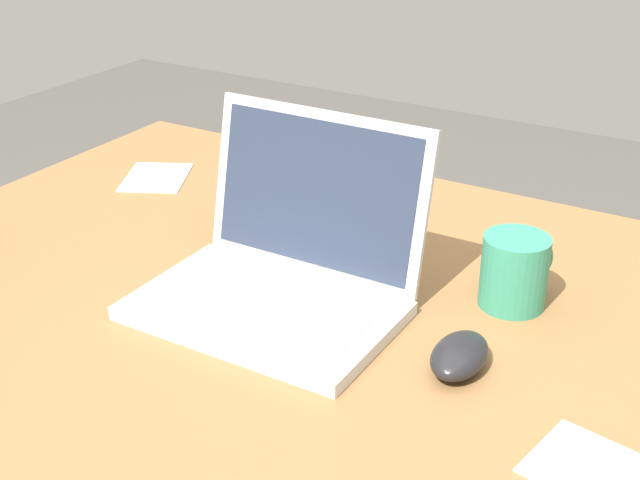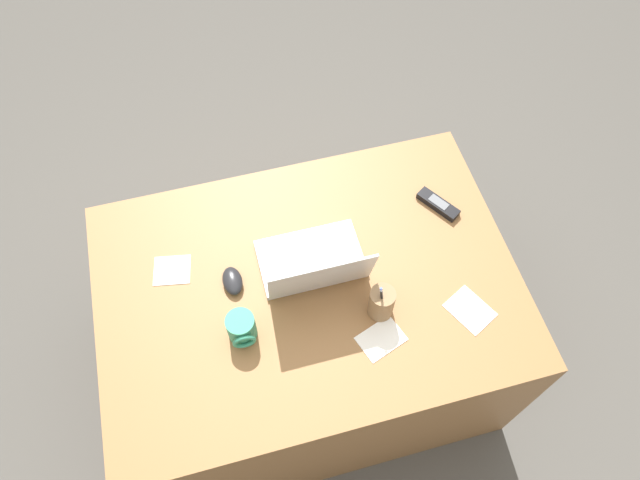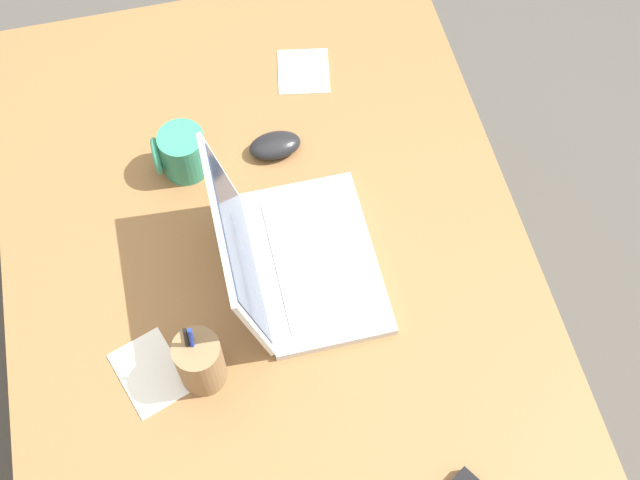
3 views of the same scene
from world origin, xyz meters
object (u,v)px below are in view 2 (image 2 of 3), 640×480
Objects in this scene: computer_mouse at (232,281)px; cordless_phone at (438,204)px; laptop at (314,265)px; coffee_mug_white at (242,328)px; pen_holder at (381,303)px.

cordless_phone is (-0.72, -0.11, -0.01)m from computer_mouse.
laptop is 0.26m from computer_mouse.
cordless_phone is (-0.72, -0.28, -0.04)m from coffee_mug_white.
pen_holder reaches higher than computer_mouse.
laptop is at bearing -149.94° from coffee_mug_white.
cordless_phone is at bearing -163.91° from laptop.
pen_holder is at bearing 45.82° from cordless_phone.
computer_mouse is at bearing -90.53° from coffee_mug_white.
pen_holder is at bearing 151.20° from computer_mouse.
laptop is 3.29× the size of computer_mouse.
computer_mouse is 0.73m from cordless_phone.
computer_mouse is at bearing -5.73° from laptop.
pen_holder is (-0.42, 0.03, 0.01)m from coffee_mug_white.
cordless_phone is (-0.47, -0.13, -0.04)m from laptop.
coffee_mug_white is (0.26, 0.15, -0.00)m from laptop.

